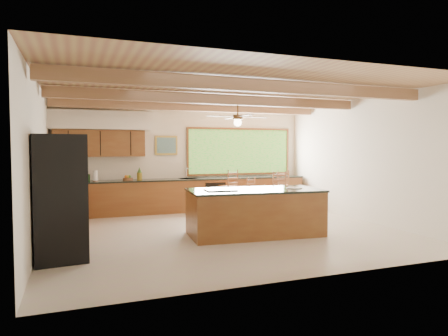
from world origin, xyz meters
name	(u,v)px	position (x,y,z in m)	size (l,w,h in m)	color
ground	(225,231)	(0.00, 0.00, 0.00)	(7.20, 7.20, 0.00)	#BFAD9E
room_shell	(208,129)	(-0.17, 0.65, 2.21)	(7.27, 6.54, 3.02)	beige
counter_run	(162,198)	(-0.82, 2.52, 0.46)	(7.12, 3.10, 1.26)	brown
island	(255,212)	(0.46, -0.51, 0.47)	(2.80, 1.50, 0.96)	brown
refrigerator	(59,198)	(-3.22, -1.13, 1.00)	(0.85, 0.83, 2.00)	black
bar_stool_a	(248,191)	(1.62, 2.40, 0.57)	(0.41, 0.41, 0.96)	brown
bar_stool_b	(229,187)	(1.04, 2.39, 0.70)	(0.54, 0.54, 1.19)	brown
bar_stool_c	(282,186)	(2.62, 2.25, 0.68)	(0.47, 0.47, 1.15)	brown
bar_stool_d	(279,189)	(2.13, 1.54, 0.69)	(0.52, 0.52, 1.17)	brown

